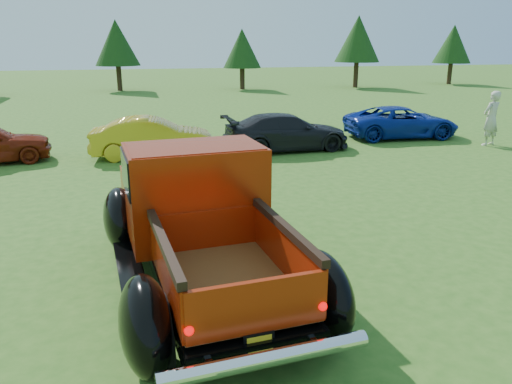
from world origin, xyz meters
TOP-DOWN VIEW (x-y plane):
  - ground at (0.00, 0.00)m, footprint 120.00×120.00m
  - tree_mid_left at (-3.00, 31.00)m, footprint 3.20×3.20m
  - tree_mid_right at (6.00, 30.00)m, footprint 2.82×2.82m
  - tree_east at (15.00, 29.50)m, footprint 3.46×3.46m
  - tree_far_east at (24.00, 30.50)m, footprint 3.07×3.07m
  - pickup_truck at (-1.15, -0.35)m, footprint 3.09×5.82m
  - show_car_yellow at (-1.50, 8.29)m, footprint 3.91×1.58m
  - show_car_grey at (2.93, 8.30)m, footprint 4.36×1.99m
  - show_car_blue at (7.84, 9.46)m, footprint 4.36×2.19m
  - spectator at (10.11, 7.38)m, footprint 0.80×0.64m

SIDE VIEW (x-z plane):
  - ground at x=0.00m, z-range 0.00..0.00m
  - show_car_blue at x=7.84m, z-range 0.00..1.18m
  - show_car_grey at x=2.93m, z-range 0.00..1.24m
  - show_car_yellow at x=-1.50m, z-range 0.00..1.26m
  - spectator at x=10.11m, z-range 0.00..1.91m
  - pickup_truck at x=-1.15m, z-range -0.05..2.04m
  - tree_mid_right at x=6.00m, z-range 0.77..5.17m
  - tree_far_east at x=24.00m, z-range 0.85..5.65m
  - tree_mid_left at x=-3.00m, z-range 0.88..5.88m
  - tree_east at x=15.00m, z-range 0.96..6.36m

